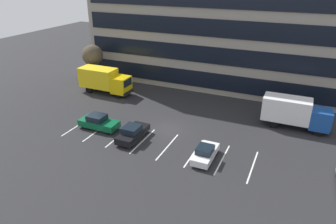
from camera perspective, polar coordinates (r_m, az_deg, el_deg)
name	(u,v)px	position (r m, az deg, el deg)	size (l,w,h in m)	color
ground_plane	(168,130)	(34.21, 0.09, -3.26)	(120.00, 120.00, 0.00)	#262628
office_building	(219,10)	(47.46, 9.46, 18.06)	(38.13, 11.41, 21.60)	gray
lot_markings	(155,144)	(31.56, -2.42, -5.87)	(19.74, 5.40, 0.01)	silver
box_truck_yellow_all	(104,79)	(44.81, -11.71, 5.90)	(7.61, 2.52, 3.53)	yellow
box_truck_blue	(295,112)	(36.65, 22.40, 0.04)	(7.31, 2.42, 3.39)	#194799
sedan_black	(133,133)	(32.22, -6.55, -3.84)	(1.82, 4.34, 1.56)	black
sedan_white	(205,153)	(28.99, 6.90, -7.56)	(1.63, 3.89, 1.39)	white
sedan_forest	(99,122)	(35.01, -12.69, -1.84)	(4.47, 1.87, 1.60)	#0C5933
bare_tree	(93,55)	(48.92, -13.75, 10.13)	(3.14, 3.14, 5.90)	#473323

